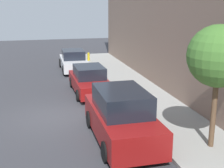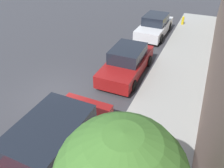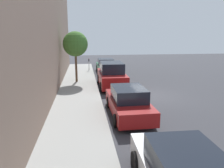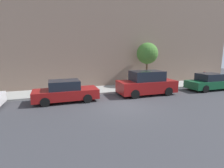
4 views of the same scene
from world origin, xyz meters
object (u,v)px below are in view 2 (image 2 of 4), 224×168
at_px(parked_suv_second, 54,148).
at_px(fire_hydrant, 183,20).
at_px(parked_sedan_third, 127,62).
at_px(parked_sedan_fourth, 155,26).

bearing_deg(parked_suv_second, fire_hydrant, 84.50).
distance_m(parked_sedan_third, parked_sedan_fourth, 6.21).
bearing_deg(parked_suv_second, parked_sedan_fourth, 90.71).
relative_size(parked_suv_second, parked_sedan_third, 1.06).
relative_size(parked_sedan_third, parked_sedan_fourth, 1.00).
height_order(parked_sedan_third, parked_sedan_fourth, same).
bearing_deg(fire_hydrant, parked_suv_second, -95.50).
xyz_separation_m(parked_suv_second, parked_sedan_fourth, (-0.16, 12.74, -0.21)).
distance_m(parked_suv_second, parked_sedan_fourth, 12.74).
distance_m(parked_sedan_third, fire_hydrant, 9.26).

